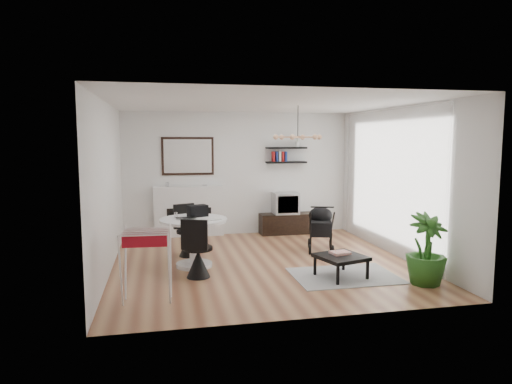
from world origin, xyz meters
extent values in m
plane|color=brown|center=(0.00, 0.00, 0.00)|extent=(5.00, 5.00, 0.00)
plane|color=white|center=(0.00, 0.00, 2.70)|extent=(5.00, 5.00, 0.00)
plane|color=white|center=(0.00, 2.50, 1.35)|extent=(5.00, 0.00, 5.00)
plane|color=white|center=(-2.50, 0.00, 1.35)|extent=(0.00, 5.00, 5.00)
plane|color=white|center=(2.50, 0.00, 1.35)|extent=(0.00, 5.00, 5.00)
cube|color=white|center=(2.40, 0.20, 1.35)|extent=(0.04, 3.60, 2.60)
cube|color=white|center=(-1.10, 2.42, 0.55)|extent=(1.50, 0.15, 1.10)
cube|color=black|center=(-1.10, 2.36, 0.48)|extent=(0.95, 0.06, 0.32)
cube|color=black|center=(-1.10, 2.48, 1.75)|extent=(1.12, 0.03, 0.82)
cube|color=white|center=(-1.10, 2.46, 1.75)|extent=(1.02, 0.01, 0.72)
cube|color=black|center=(1.07, 2.37, 1.60)|extent=(0.90, 0.25, 0.04)
cube|color=black|center=(1.07, 2.37, 1.92)|extent=(0.90, 0.25, 0.04)
cube|color=black|center=(1.07, 2.28, 0.23)|extent=(1.22, 0.43, 0.46)
cube|color=#B0B1B3|center=(1.03, 2.28, 0.69)|extent=(0.54, 0.47, 0.47)
cube|color=black|center=(1.03, 2.04, 0.69)|extent=(0.46, 0.01, 0.38)
cylinder|color=white|center=(-1.17, 0.01, 0.03)|extent=(0.60, 0.60, 0.06)
cylinder|color=white|center=(-1.17, 0.01, 0.42)|extent=(0.15, 0.15, 0.70)
cylinder|color=white|center=(-1.17, 0.01, 0.79)|extent=(1.11, 1.11, 0.04)
imported|color=black|center=(-1.28, -0.03, 0.82)|extent=(0.35, 0.23, 0.03)
cube|color=black|center=(-1.08, 0.22, 0.91)|extent=(0.37, 0.29, 0.19)
cube|color=white|center=(-0.94, -0.10, 0.82)|extent=(0.44, 0.40, 0.01)
cylinder|color=white|center=(-1.45, 0.19, 0.85)|extent=(0.05, 0.05, 0.09)
cylinder|color=black|center=(-1.21, 0.73, 0.46)|extent=(0.45, 0.45, 0.05)
cone|color=black|center=(-1.21, 0.73, 0.21)|extent=(0.36, 0.36, 0.43)
cube|color=black|center=(-1.28, 0.92, 0.71)|extent=(0.39, 0.19, 0.46)
cylinder|color=black|center=(-1.15, -0.60, 0.45)|extent=(0.44, 0.44, 0.05)
cone|color=black|center=(-1.15, -0.60, 0.21)|extent=(0.36, 0.36, 0.42)
cube|color=black|center=(-1.21, -0.79, 0.71)|extent=(0.39, 0.17, 0.45)
cube|color=maroon|center=(-1.88, -1.52, 0.85)|extent=(0.57, 0.35, 0.15)
cube|color=black|center=(1.26, 0.59, 0.45)|extent=(0.53, 0.65, 0.26)
ellipsoid|color=black|center=(1.31, 0.75, 0.66)|extent=(0.45, 0.45, 0.32)
cylinder|color=black|center=(1.16, 0.25, 0.90)|extent=(0.41, 0.15, 0.03)
torus|color=black|center=(1.14, 0.90, 0.08)|extent=(0.10, 0.20, 0.20)
torus|color=black|center=(1.54, 0.78, 0.08)|extent=(0.10, 0.20, 0.20)
torus|color=black|center=(0.99, 0.40, 0.08)|extent=(0.10, 0.20, 0.20)
torus|color=black|center=(1.38, 0.28, 0.08)|extent=(0.10, 0.20, 0.20)
cube|color=#A3A3A3|center=(1.08, -1.00, 0.01)|extent=(1.60, 1.15, 0.01)
cube|color=black|center=(1.00, -1.06, 0.32)|extent=(0.82, 0.82, 0.06)
cube|color=black|center=(0.81, -1.41, 0.15)|extent=(0.04, 0.04, 0.28)
cube|color=black|center=(1.35, -1.25, 0.15)|extent=(0.04, 0.04, 0.28)
cube|color=black|center=(0.64, -0.87, 0.15)|extent=(0.04, 0.04, 0.28)
cube|color=black|center=(1.18, -0.71, 0.15)|extent=(0.04, 0.04, 0.28)
cube|color=#D74835|center=(1.01, -0.98, 0.37)|extent=(0.31, 0.27, 0.04)
imported|color=#235719|center=(2.08, -1.61, 0.52)|extent=(0.68, 0.68, 1.05)
camera|label=1|loc=(-1.67, -7.46, 2.12)|focal=32.00mm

